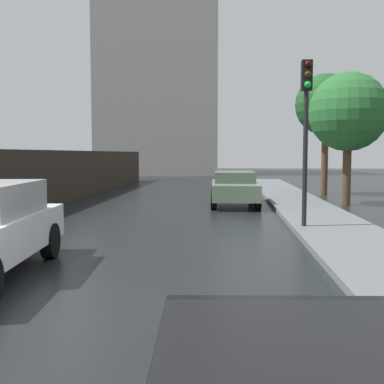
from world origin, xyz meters
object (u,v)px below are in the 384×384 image
at_px(car_green_mid_road, 234,187).
at_px(street_tree_near, 326,105).
at_px(traffic_light, 306,112).
at_px(street_tree_mid, 348,112).

bearing_deg(car_green_mid_road, street_tree_near, 47.26).
relative_size(car_green_mid_road, traffic_light, 1.05).
relative_size(car_green_mid_road, street_tree_mid, 0.86).
bearing_deg(traffic_light, street_tree_mid, 67.87).
distance_m(traffic_light, street_tree_mid, 7.02).
xyz_separation_m(street_tree_near, street_tree_mid, (-0.08, -4.65, -0.74)).
distance_m(traffic_light, street_tree_near, 11.53).
relative_size(street_tree_near, street_tree_mid, 1.14).
distance_m(street_tree_near, street_tree_mid, 4.71).
distance_m(car_green_mid_road, street_tree_near, 7.59).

